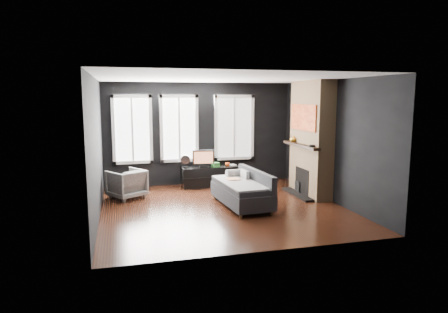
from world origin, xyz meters
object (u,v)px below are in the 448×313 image
object	(u,v)px
mantel_vase	(293,139)
mug	(228,164)
armchair	(127,182)
book	(229,161)
monitor	(203,157)
sofa	(241,189)
media_console	(210,176)

from	to	relation	value
mantel_vase	mug	bearing A→B (deg)	143.54
armchair	book	distance (m)	2.80
mug	mantel_vase	xyz separation A→B (m)	(1.39, -1.03, 0.73)
monitor	mantel_vase	size ratio (longest dim) A/B	3.35
mug	mantel_vase	world-z (taller)	mantel_vase
monitor	mantel_vase	xyz separation A→B (m)	(2.04, -1.01, 0.54)
mug	book	distance (m)	0.12
mantel_vase	armchair	bearing A→B (deg)	175.41
book	sofa	bearing A→B (deg)	-98.41
book	mantel_vase	xyz separation A→B (m)	(1.32, -1.11, 0.67)
monitor	mug	size ratio (longest dim) A/B	4.81
book	mantel_vase	world-z (taller)	mantel_vase
sofa	mug	bearing A→B (deg)	78.43
monitor	mug	bearing A→B (deg)	6.71
media_console	book	xyz separation A→B (m)	(0.53, 0.06, 0.38)
mantel_vase	monitor	bearing A→B (deg)	153.66
sofa	book	distance (m)	2.17
mug	book	bearing A→B (deg)	50.04
media_console	mug	distance (m)	0.56
mantel_vase	sofa	bearing A→B (deg)	-147.84
armchair	media_console	world-z (taller)	armchair
media_console	monitor	bearing A→B (deg)	-170.63
sofa	monitor	xyz separation A→B (m)	(-0.40, 2.04, 0.39)
sofa	monitor	distance (m)	2.12
sofa	mantel_vase	distance (m)	2.14
armchair	mug	world-z (taller)	armchair
media_console	mantel_vase	bearing A→B (deg)	-31.63
media_console	mantel_vase	world-z (taller)	mantel_vase
mug	book	xyz separation A→B (m)	(0.07, 0.08, 0.06)
mug	mantel_vase	bearing A→B (deg)	-36.46
monitor	mantel_vase	bearing A→B (deg)	-20.98
monitor	media_console	bearing A→B (deg)	16.79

